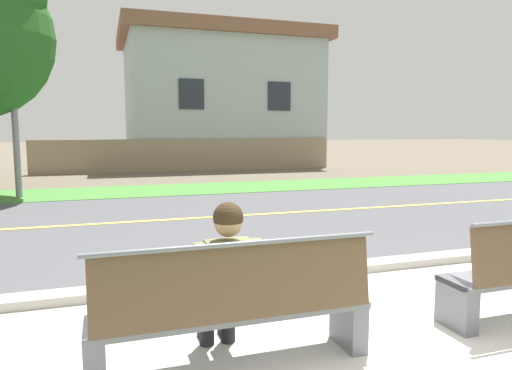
# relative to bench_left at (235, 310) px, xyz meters

# --- Properties ---
(ground_plane) EXTENTS (140.00, 140.00, 0.00)m
(ground_plane) POSITION_rel_bench_left_xyz_m (1.52, 7.51, -0.47)
(ground_plane) COLOR #665B4C
(sidewalk_pavement) EXTENTS (44.00, 3.60, 0.01)m
(sidewalk_pavement) POSITION_rel_bench_left_xyz_m (1.52, -0.09, -0.46)
(sidewalk_pavement) COLOR beige
(sidewalk_pavement) RESTS_ON ground_plane
(curb_edge) EXTENTS (44.00, 0.30, 0.11)m
(curb_edge) POSITION_rel_bench_left_xyz_m (1.52, 1.86, -0.41)
(curb_edge) COLOR #ADA89E
(curb_edge) RESTS_ON ground_plane
(street_asphalt) EXTENTS (52.00, 8.00, 0.01)m
(street_asphalt) POSITION_rel_bench_left_xyz_m (1.52, 6.01, -0.46)
(street_asphalt) COLOR #515156
(street_asphalt) RESTS_ON ground_plane
(road_centre_line) EXTENTS (48.00, 0.14, 0.01)m
(road_centre_line) POSITION_rel_bench_left_xyz_m (1.52, 6.01, -0.46)
(road_centre_line) COLOR #E0CC4C
(road_centre_line) RESTS_ON ground_plane
(far_verge_grass) EXTENTS (48.00, 2.80, 0.02)m
(far_verge_grass) POSITION_rel_bench_left_xyz_m (1.52, 10.76, -0.46)
(far_verge_grass) COLOR #478438
(far_verge_grass) RESTS_ON ground_plane
(bench_left) EXTENTS (2.10, 0.48, 1.01)m
(bench_left) POSITION_rel_bench_left_xyz_m (0.00, 0.00, 0.00)
(bench_left) COLOR slate
(bench_left) RESTS_ON ground_plane
(seated_person_olive) EXTENTS (0.52, 0.68, 1.25)m
(seated_person_olive) POSITION_rel_bench_left_xyz_m (-0.03, 0.17, 0.21)
(seated_person_olive) COLOR black
(seated_person_olive) RESTS_ON ground_plane
(streetlamp) EXTENTS (0.24, 2.10, 7.70)m
(streetlamp) POSITION_rel_bench_left_xyz_m (-3.02, 10.55, 3.90)
(streetlamp) COLOR gray
(streetlamp) RESTS_ON ground_plane
(garden_wall) EXTENTS (13.00, 0.36, 1.40)m
(garden_wall) POSITION_rel_bench_left_xyz_m (2.78, 17.14, 0.23)
(garden_wall) COLOR gray
(garden_wall) RESTS_ON ground_plane
(house_across_street) EXTENTS (9.77, 6.91, 6.67)m
(house_across_street) POSITION_rel_bench_left_xyz_m (4.89, 20.33, 2.91)
(house_across_street) COLOR #A3ADB2
(house_across_street) RESTS_ON ground_plane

